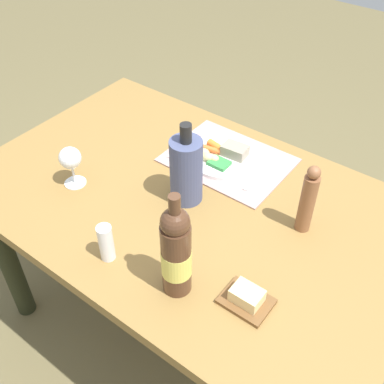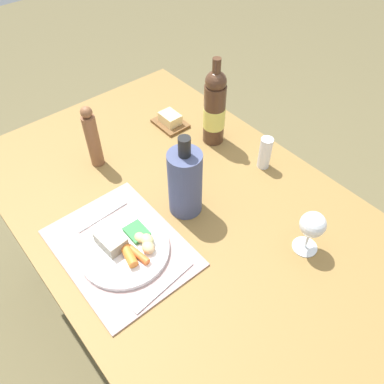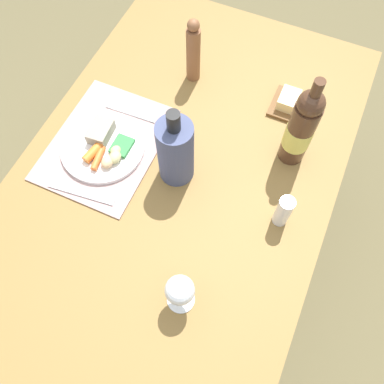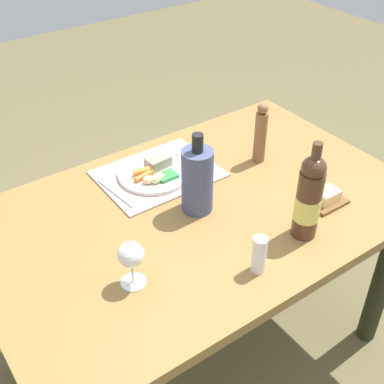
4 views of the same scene
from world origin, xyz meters
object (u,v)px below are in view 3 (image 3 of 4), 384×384
Objects in this scene: fork at (131,113)px; wine_bottle at (301,128)px; knife at (81,193)px; cooler_bottle at (174,151)px; salt_shaker at (283,211)px; wine_glass at (180,291)px; dinner_plate at (103,146)px; dining_table at (179,186)px; pepper_mill at (193,52)px; butter_dish at (288,102)px.

wine_bottle reaches higher than fork.
cooler_bottle is (-0.18, 0.22, 0.11)m from knife.
wine_bottle is at bearing 123.33° from cooler_bottle.
wine_bottle reaches higher than knife.
salt_shaker is 0.36m from wine_glass.
dinner_plate is 1.26× the size of knife.
dinner_plate is (0.03, -0.24, 0.13)m from dining_table.
cooler_bottle is at bearing 15.73° from pepper_mill.
wine_bottle is at bearing 94.79° from fork.
wine_bottle is (-0.06, 0.52, 0.13)m from fork.
knife is 1.43× the size of wine_glass.
fork is at bearing 174.70° from dinner_plate.
cooler_bottle is at bearing 94.49° from dinner_plate.
dining_table is 12.17× the size of salt_shaker.
dinner_plate reaches higher than dining_table.
dinner_plate reaches higher than butter_dish.
dinner_plate is 2.17× the size of salt_shaker.
dining_table is at bearing -57.45° from wine_bottle.
knife is 0.31m from cooler_bottle.
wine_bottle is at bearing 122.55° from dining_table.
pepper_mill is 1.63× the size of wine_glass.
dining_table is at bearing -95.58° from salt_shaker.
knife is 0.58m from salt_shaker.
salt_shaker is (0.03, 0.33, 0.17)m from dining_table.
butter_dish is (-0.24, 0.45, 0.01)m from fork.
wine_glass is (0.70, 0.27, -0.01)m from pepper_mill.
dinner_plate reaches higher than knife.
dinner_plate is at bearing -19.38° from pepper_mill.
fork is 0.54m from wine_bottle.
fork is at bearing -27.60° from pepper_mill.
salt_shaker is (0.02, 0.34, -0.06)m from cooler_bottle.
dining_table is at bearing 58.79° from fork.
wine_bottle is at bearing 119.98° from knife.
dining_table is 11.19× the size of butter_dish.
butter_dish is 0.41m from salt_shaker.
salt_shaker reaches higher than knife.
cooler_bottle is 0.38m from wine_glass.
butter_dish reaches higher than dining_table.
pepper_mill reaches higher than salt_shaker.
cooler_bottle reaches higher than butter_dish.
fork is 0.58m from salt_shaker.
salt_shaker reaches higher than dining_table.
wine_glass is at bearing 26.78° from cooler_bottle.
salt_shaker is (-0.16, 0.56, 0.05)m from knife.
wine_bottle reaches higher than wine_glass.
butter_dish is at bearing 129.94° from dinner_plate.
pepper_mill reaches higher than knife.
cooler_bottle is 2.37× the size of salt_shaker.
fork is 0.62× the size of cooler_bottle.
wine_bottle is at bearing 67.53° from pepper_mill.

